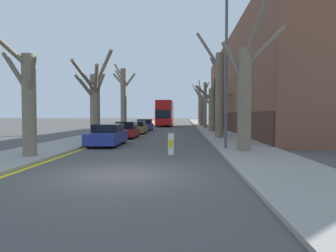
{
  "coord_description": "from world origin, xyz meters",
  "views": [
    {
      "loc": [
        2.11,
        -9.79,
        2.02
      ],
      "look_at": [
        -0.37,
        36.41,
        0.23
      ],
      "focal_mm": 32.0,
      "sensor_mm": 36.0,
      "label": 1
    }
  ],
  "objects_px": {
    "street_tree_left_2": "(123,97)",
    "street_tree_right_1": "(219,91)",
    "street_tree_right_2": "(212,106)",
    "double_decker_bus": "(165,112)",
    "parked_car_0": "(108,135)",
    "street_tree_right_4": "(202,110)",
    "street_tree_right_5": "(199,104)",
    "street_tree_left_1": "(95,100)",
    "street_tree_left_0": "(27,100)",
    "parked_car_3": "(144,125)",
    "street_tree_right_3": "(205,104)",
    "lamp_post": "(225,64)",
    "parked_car_2": "(137,128)",
    "street_tree_right_0": "(246,92)",
    "parked_car_1": "(126,130)",
    "traffic_bollard": "(171,144)"
  },
  "relations": [
    {
      "from": "street_tree_left_2",
      "to": "street_tree_right_1",
      "type": "relative_size",
      "value": 0.9
    },
    {
      "from": "street_tree_right_2",
      "to": "double_decker_bus",
      "type": "height_order",
      "value": "street_tree_right_2"
    },
    {
      "from": "street_tree_right_1",
      "to": "parked_car_0",
      "type": "relative_size",
      "value": 2.02
    },
    {
      "from": "street_tree_right_4",
      "to": "street_tree_right_5",
      "type": "bearing_deg",
      "value": 90.73
    },
    {
      "from": "street_tree_left_2",
      "to": "street_tree_left_1",
      "type": "bearing_deg",
      "value": -90.33
    },
    {
      "from": "street_tree_left_0",
      "to": "parked_car_3",
      "type": "height_order",
      "value": "street_tree_left_0"
    },
    {
      "from": "street_tree_right_1",
      "to": "street_tree_left_1",
      "type": "bearing_deg",
      "value": -172.58
    },
    {
      "from": "street_tree_right_2",
      "to": "parked_car_3",
      "type": "relative_size",
      "value": 1.51
    },
    {
      "from": "parked_car_3",
      "to": "street_tree_right_3",
      "type": "bearing_deg",
      "value": 33.13
    },
    {
      "from": "street_tree_left_2",
      "to": "parked_car_0",
      "type": "xyz_separation_m",
      "value": [
        2.19,
        -15.91,
        -3.36
      ]
    },
    {
      "from": "street_tree_right_1",
      "to": "lamp_post",
      "type": "distance_m",
      "value": 8.26
    },
    {
      "from": "parked_car_0",
      "to": "street_tree_right_4",
      "type": "bearing_deg",
      "value": 76.22
    },
    {
      "from": "street_tree_left_1",
      "to": "street_tree_right_5",
      "type": "bearing_deg",
      "value": 74.36
    },
    {
      "from": "parked_car_2",
      "to": "parked_car_3",
      "type": "xyz_separation_m",
      "value": [
        0.0,
        6.22,
        0.05
      ]
    },
    {
      "from": "street_tree_left_2",
      "to": "lamp_post",
      "type": "height_order",
      "value": "lamp_post"
    },
    {
      "from": "street_tree_left_0",
      "to": "street_tree_right_2",
      "type": "xyz_separation_m",
      "value": [
        10.4,
        20.96,
        0.31
      ]
    },
    {
      "from": "lamp_post",
      "to": "street_tree_right_4",
      "type": "bearing_deg",
      "value": 88.54
    },
    {
      "from": "street_tree_left_0",
      "to": "street_tree_right_0",
      "type": "bearing_deg",
      "value": 13.18
    },
    {
      "from": "street_tree_right_4",
      "to": "double_decker_bus",
      "type": "bearing_deg",
      "value": -172.98
    },
    {
      "from": "street_tree_right_0",
      "to": "lamp_post",
      "type": "xyz_separation_m",
      "value": [
        -0.93,
        1.27,
        1.66
      ]
    },
    {
      "from": "street_tree_right_0",
      "to": "street_tree_right_5",
      "type": "height_order",
      "value": "street_tree_right_5"
    },
    {
      "from": "street_tree_left_0",
      "to": "parked_car_1",
      "type": "relative_size",
      "value": 1.51
    },
    {
      "from": "parked_car_1",
      "to": "lamp_post",
      "type": "relative_size",
      "value": 0.45
    },
    {
      "from": "parked_car_0",
      "to": "parked_car_2",
      "type": "relative_size",
      "value": 1.11
    },
    {
      "from": "lamp_post",
      "to": "street_tree_left_2",
      "type": "bearing_deg",
      "value": 117.6
    },
    {
      "from": "street_tree_right_0",
      "to": "parked_car_3",
      "type": "distance_m",
      "value": 23.27
    },
    {
      "from": "parked_car_3",
      "to": "parked_car_1",
      "type": "bearing_deg",
      "value": -90.0
    },
    {
      "from": "street_tree_left_2",
      "to": "street_tree_right_0",
      "type": "xyz_separation_m",
      "value": [
        10.37,
        -19.33,
        -0.82
      ]
    },
    {
      "from": "street_tree_right_1",
      "to": "parked_car_2",
      "type": "distance_m",
      "value": 10.41
    },
    {
      "from": "double_decker_bus",
      "to": "parked_car_0",
      "type": "height_order",
      "value": "double_decker_bus"
    },
    {
      "from": "street_tree_right_0",
      "to": "parked_car_0",
      "type": "height_order",
      "value": "street_tree_right_0"
    },
    {
      "from": "parked_car_0",
      "to": "street_tree_right_1",
      "type": "bearing_deg",
      "value": 37.48
    },
    {
      "from": "street_tree_right_3",
      "to": "parked_car_1",
      "type": "height_order",
      "value": "street_tree_right_3"
    },
    {
      "from": "street_tree_right_2",
      "to": "street_tree_left_1",
      "type": "bearing_deg",
      "value": -135.14
    },
    {
      "from": "street_tree_left_1",
      "to": "street_tree_right_3",
      "type": "relative_size",
      "value": 1.05
    },
    {
      "from": "street_tree_right_0",
      "to": "parked_car_1",
      "type": "xyz_separation_m",
      "value": [
        -8.18,
        9.75,
        -2.54
      ]
    },
    {
      "from": "street_tree_left_1",
      "to": "parked_car_0",
      "type": "height_order",
      "value": "street_tree_left_1"
    },
    {
      "from": "street_tree_left_1",
      "to": "lamp_post",
      "type": "bearing_deg",
      "value": -35.83
    },
    {
      "from": "street_tree_right_4",
      "to": "traffic_bollard",
      "type": "xyz_separation_m",
      "value": [
        -3.82,
        -37.5,
        -2.32
      ]
    },
    {
      "from": "street_tree_right_1",
      "to": "double_decker_bus",
      "type": "relative_size",
      "value": 0.83
    },
    {
      "from": "street_tree_left_2",
      "to": "traffic_bollard",
      "type": "distance_m",
      "value": 21.51
    },
    {
      "from": "street_tree_right_2",
      "to": "parked_car_2",
      "type": "bearing_deg",
      "value": -159.2
    },
    {
      "from": "street_tree_right_5",
      "to": "traffic_bollard",
      "type": "xyz_separation_m",
      "value": [
        -3.71,
        -45.78,
        -3.6
      ]
    },
    {
      "from": "street_tree_right_4",
      "to": "street_tree_right_5",
      "type": "xyz_separation_m",
      "value": [
        -0.11,
        8.28,
        1.28
      ]
    },
    {
      "from": "street_tree_right_0",
      "to": "double_decker_bus",
      "type": "height_order",
      "value": "street_tree_right_0"
    },
    {
      "from": "street_tree_left_1",
      "to": "street_tree_right_0",
      "type": "bearing_deg",
      "value": -37.92
    },
    {
      "from": "street_tree_right_4",
      "to": "street_tree_right_5",
      "type": "relative_size",
      "value": 0.69
    },
    {
      "from": "street_tree_right_3",
      "to": "parked_car_3",
      "type": "bearing_deg",
      "value": -146.87
    },
    {
      "from": "street_tree_right_0",
      "to": "street_tree_right_2",
      "type": "bearing_deg",
      "value": 89.96
    },
    {
      "from": "street_tree_left_0",
      "to": "street_tree_right_2",
      "type": "bearing_deg",
      "value": 63.62
    }
  ]
}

